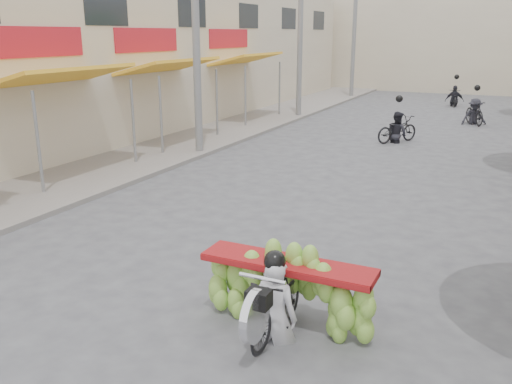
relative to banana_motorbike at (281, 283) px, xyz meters
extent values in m
cube|color=gray|center=(-8.33, 12.04, -0.64)|extent=(4.00, 60.00, 0.12)
cube|color=beige|center=(-13.33, 11.04, 2.30)|extent=(8.00, 40.00, 6.00)
cube|color=yellow|center=(-8.45, 5.04, 2.05)|extent=(1.77, 4.00, 0.53)
cylinder|color=slate|center=(-7.63, 3.24, 0.58)|extent=(0.08, 0.08, 2.55)
cylinder|color=slate|center=(-7.63, 6.84, 0.58)|extent=(0.08, 0.08, 2.55)
cube|color=#B31727|center=(-9.33, 5.04, 2.90)|extent=(0.10, 3.50, 0.80)
cube|color=yellow|center=(-8.45, 10.04, 2.05)|extent=(1.77, 4.00, 0.53)
cylinder|color=slate|center=(-7.63, 8.24, 0.58)|extent=(0.08, 0.08, 2.55)
cylinder|color=slate|center=(-7.63, 11.84, 0.58)|extent=(0.08, 0.08, 2.55)
cube|color=#B31727|center=(-9.33, 10.04, 2.90)|extent=(0.10, 3.50, 0.80)
cube|color=yellow|center=(-8.45, 16.04, 2.05)|extent=(1.77, 4.00, 0.53)
cylinder|color=slate|center=(-7.63, 14.24, 0.58)|extent=(0.08, 0.08, 2.55)
cylinder|color=slate|center=(-7.63, 17.84, 0.58)|extent=(0.08, 0.08, 2.55)
cube|color=#B31727|center=(-9.33, 16.04, 2.90)|extent=(0.10, 3.50, 0.80)
cube|color=#1E2328|center=(-9.35, 8.04, 3.90)|extent=(0.08, 2.00, 1.10)
cube|color=#1E2328|center=(-9.35, 13.04, 3.90)|extent=(0.08, 2.00, 1.10)
cube|color=#1E2328|center=(-9.35, 18.04, 3.90)|extent=(0.08, 2.00, 1.10)
cube|color=#1E2328|center=(-9.35, 23.04, 3.90)|extent=(0.08, 2.00, 1.10)
cube|color=#1E2328|center=(-9.35, 28.04, 3.90)|extent=(0.08, 2.00, 1.10)
cube|color=beige|center=(-1.33, 35.04, 2.80)|extent=(20.00, 6.00, 7.00)
cylinder|color=slate|center=(-6.73, 9.04, 3.30)|extent=(0.24, 0.24, 8.00)
cylinder|color=slate|center=(-6.73, 18.04, 3.30)|extent=(0.24, 0.24, 8.00)
cylinder|color=slate|center=(-6.73, 27.04, 3.30)|extent=(0.24, 0.24, 8.00)
imported|color=black|center=(0.00, -0.14, -0.24)|extent=(0.46, 1.55, 0.91)
cylinder|color=silver|center=(0.00, -0.79, -0.08)|extent=(0.10, 0.66, 0.66)
cube|color=black|center=(0.00, -0.69, 0.10)|extent=(0.28, 0.22, 0.22)
cylinder|color=silver|center=(0.00, -0.59, 0.32)|extent=(0.60, 0.05, 0.05)
cube|color=maroon|center=(0.00, 0.21, 0.18)|extent=(2.35, 0.55, 0.10)
imported|color=silver|center=(0.00, -0.19, 0.43)|extent=(0.59, 0.44, 1.65)
sphere|color=black|center=(0.00, -0.22, 1.22)|extent=(0.28, 0.28, 0.28)
imported|color=black|center=(-1.28, 13.84, -0.22)|extent=(1.49, 1.77, 0.96)
imported|color=#24242C|center=(-1.28, 13.84, 0.43)|extent=(0.93, 0.85, 1.65)
sphere|color=black|center=(-1.28, 13.84, 0.88)|extent=(0.26, 0.26, 0.26)
imported|color=black|center=(0.93, 19.35, -0.16)|extent=(1.28, 1.84, 1.06)
imported|color=#24242C|center=(0.93, 19.35, 0.43)|extent=(1.19, 0.97, 1.65)
sphere|color=black|center=(0.93, 19.35, 0.88)|extent=(0.26, 0.26, 0.26)
imported|color=black|center=(-0.53, 25.42, -0.27)|extent=(0.77, 1.57, 0.85)
imported|color=#24242C|center=(-0.53, 25.42, 0.43)|extent=(1.04, 0.68, 1.65)
sphere|color=black|center=(-0.53, 25.42, 0.88)|extent=(0.26, 0.26, 0.26)
camera|label=1|loc=(2.46, -5.94, 3.12)|focal=38.00mm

